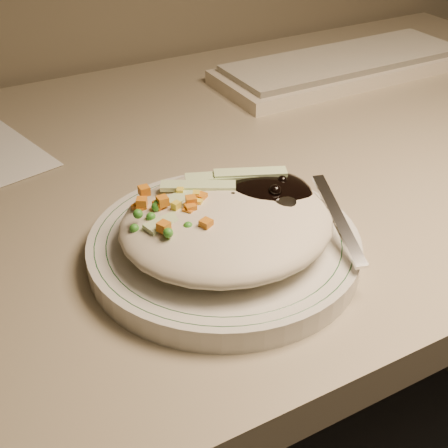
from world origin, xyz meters
TOP-DOWN VIEW (x-y plane):
  - desk at (0.00, 1.38)m, footprint 1.40×0.70m
  - plate at (-0.06, 1.21)m, footprint 0.25×0.25m
  - plate_rim at (-0.06, 1.21)m, footprint 0.23×0.23m
  - meal at (-0.06, 1.20)m, footprint 0.21×0.19m
  - keyboard at (0.33, 1.53)m, footprint 0.41×0.15m

SIDE VIEW (x-z plane):
  - desk at x=0.00m, z-range 0.17..0.91m
  - plate at x=-0.06m, z-range 0.74..0.76m
  - keyboard at x=0.33m, z-range 0.74..0.77m
  - plate_rim at x=-0.06m, z-range 0.76..0.76m
  - meal at x=-0.06m, z-range 0.76..0.81m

